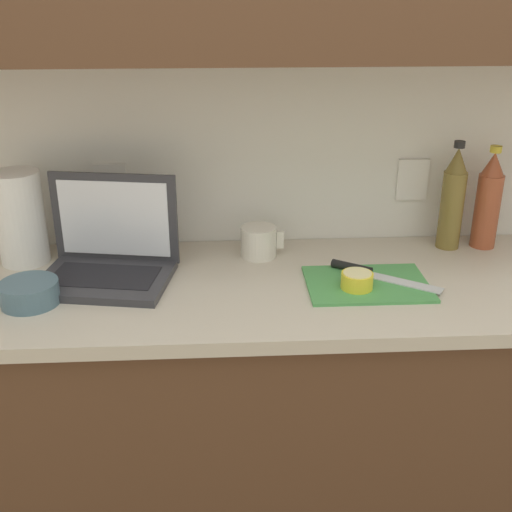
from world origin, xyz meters
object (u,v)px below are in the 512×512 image
(laptop, at_px, (109,254))
(lemon_half_cut, at_px, (357,280))
(bowl_white, at_px, (30,293))
(measuring_cup, at_px, (259,242))
(cutting_board, at_px, (367,284))
(bottle_oil_tall, at_px, (453,200))
(paper_towel_roll, at_px, (20,218))
(knife, at_px, (366,271))
(bottle_green_soda, at_px, (488,201))

(laptop, relative_size, lemon_half_cut, 4.61)
(laptop, distance_m, lemon_half_cut, 0.64)
(bowl_white, bearing_deg, measuring_cup, 24.29)
(cutting_board, xyz_separation_m, measuring_cup, (-0.26, 0.20, 0.04))
(measuring_cup, height_order, bowl_white, measuring_cup)
(laptop, xyz_separation_m, bottle_oil_tall, (0.94, 0.14, 0.08))
(laptop, distance_m, paper_towel_roll, 0.28)
(lemon_half_cut, bearing_deg, paper_towel_roll, 164.91)
(knife, xyz_separation_m, bowl_white, (-0.83, -0.10, 0.01))
(bottle_green_soda, bearing_deg, knife, -153.26)
(measuring_cup, relative_size, bowl_white, 0.86)
(laptop, bearing_deg, lemon_half_cut, -1.49)
(bottle_green_soda, relative_size, bowl_white, 2.13)
(laptop, xyz_separation_m, measuring_cup, (0.40, 0.11, -0.02))
(bottle_oil_tall, bearing_deg, bottle_green_soda, -0.00)
(measuring_cup, bearing_deg, paper_towel_roll, 179.85)
(bowl_white, relative_size, paper_towel_roll, 0.55)
(bowl_white, height_order, paper_towel_roll, paper_towel_roll)
(measuring_cup, distance_m, bowl_white, 0.62)
(cutting_board, relative_size, bottle_oil_tall, 0.99)
(bottle_green_soda, xyz_separation_m, bottle_oil_tall, (-0.10, 0.00, 0.01))
(bottle_oil_tall, xyz_separation_m, paper_towel_roll, (-1.19, -0.04, -0.02))
(laptop, distance_m, measuring_cup, 0.41)
(cutting_board, height_order, lemon_half_cut, lemon_half_cut)
(paper_towel_roll, bearing_deg, lemon_half_cut, -15.09)
(bottle_green_soda, height_order, bowl_white, bottle_green_soda)
(bottle_oil_tall, relative_size, measuring_cup, 2.59)
(laptop, height_order, lemon_half_cut, laptop)
(laptop, xyz_separation_m, bottle_green_soda, (1.05, 0.14, 0.07))
(laptop, bearing_deg, knife, 5.71)
(bottle_oil_tall, bearing_deg, bowl_white, -165.31)
(lemon_half_cut, bearing_deg, laptop, 168.62)
(bottle_oil_tall, distance_m, paper_towel_roll, 1.19)
(knife, distance_m, paper_towel_roll, 0.93)
(bottle_green_soda, bearing_deg, laptop, -172.14)
(paper_towel_roll, bearing_deg, bowl_white, -73.04)
(cutting_board, relative_size, bowl_white, 2.21)
(laptop, relative_size, cutting_board, 1.20)
(knife, xyz_separation_m, lemon_half_cut, (-0.04, -0.08, 0.01))
(bowl_white, bearing_deg, bottle_oil_tall, 14.69)
(bowl_white, bearing_deg, cutting_board, 3.47)
(measuring_cup, bearing_deg, bottle_oil_tall, 3.92)
(knife, relative_size, paper_towel_roll, 1.03)
(bottle_oil_tall, bearing_deg, knife, -145.41)
(bowl_white, bearing_deg, bottle_green_soda, 13.49)
(laptop, bearing_deg, bottle_green_soda, 17.75)
(paper_towel_roll, bearing_deg, knife, -9.82)
(lemon_half_cut, distance_m, bowl_white, 0.79)
(cutting_board, height_order, paper_towel_roll, paper_towel_roll)
(bottle_green_soda, xyz_separation_m, paper_towel_roll, (-1.29, -0.04, -0.01))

